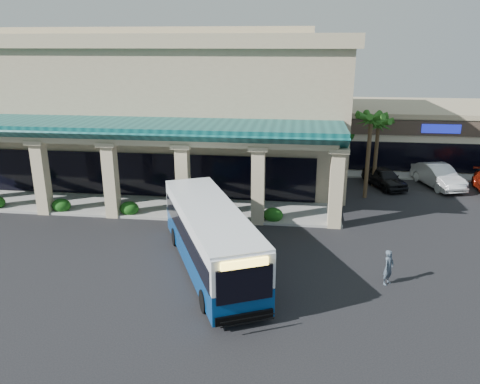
% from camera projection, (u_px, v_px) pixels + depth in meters
% --- Properties ---
extents(ground, '(110.00, 110.00, 0.00)m').
position_uv_depth(ground, '(218.00, 259.00, 23.37)').
color(ground, black).
extents(main_building, '(30.80, 14.80, 11.35)m').
position_uv_depth(main_building, '(153.00, 103.00, 37.73)').
color(main_building, tan).
rests_on(main_building, ground).
extents(arcade, '(30.00, 6.20, 5.70)m').
position_uv_depth(arcade, '(113.00, 165.00, 29.89)').
color(arcade, '#0B4344').
rests_on(arcade, ground).
extents(strip_mall, '(22.50, 12.50, 4.90)m').
position_uv_depth(strip_mall, '(454.00, 132.00, 43.14)').
color(strip_mall, beige).
rests_on(strip_mall, ground).
extents(palm_0, '(2.40, 2.40, 6.60)m').
position_uv_depth(palm_0, '(368.00, 151.00, 31.74)').
color(palm_0, '#255E19').
rests_on(palm_0, ground).
extents(palm_1, '(2.40, 2.40, 5.80)m').
position_uv_depth(palm_1, '(376.00, 148.00, 34.58)').
color(palm_1, '#255E19').
rests_on(palm_1, ground).
extents(broadleaf_tree, '(2.60, 2.60, 4.81)m').
position_uv_depth(broadleaf_tree, '(343.00, 141.00, 39.69)').
color(broadleaf_tree, '#12420F').
rests_on(broadleaf_tree, ground).
extents(transit_bus, '(6.90, 11.06, 3.07)m').
position_uv_depth(transit_bus, '(210.00, 239.00, 21.98)').
color(transit_bus, navy).
rests_on(transit_bus, ground).
extents(pedestrian, '(0.68, 0.70, 1.62)m').
position_uv_depth(pedestrian, '(388.00, 267.00, 20.78)').
color(pedestrian, '#3D4A57').
rests_on(pedestrian, ground).
extents(car_silver, '(3.26, 4.64, 1.47)m').
position_uv_depth(car_silver, '(384.00, 178.00, 34.89)').
color(car_silver, black).
rests_on(car_silver, ground).
extents(car_white, '(3.14, 5.41, 1.68)m').
position_uv_depth(car_white, '(438.00, 176.00, 34.92)').
color(car_white, silver).
rests_on(car_white, ground).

